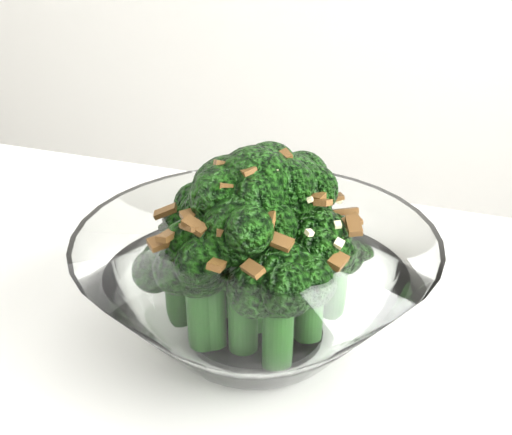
% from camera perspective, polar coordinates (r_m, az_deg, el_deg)
% --- Properties ---
extents(broccoli_dish, '(0.25, 0.25, 0.16)m').
position_cam_1_polar(broccoli_dish, '(0.41, -0.01, -5.36)').
color(broccoli_dish, white).
rests_on(broccoli_dish, table).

